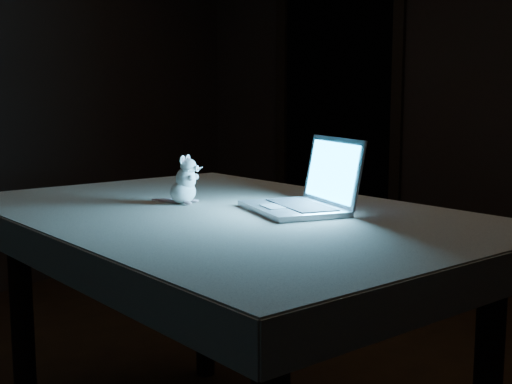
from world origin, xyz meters
The scene contains 6 objects.
back_wall centered at (0.00, 2.50, 1.30)m, with size 4.50×0.04×2.60m, color black.
doorway centered at (-1.10, 2.50, 1.06)m, with size 1.06×0.36×2.13m, color black, non-canonical shape.
table centered at (0.07, -0.61, 0.42)m, with size 1.57×1.01×0.84m, color black, non-canonical shape.
tablecloth centered at (0.02, -0.56, 0.80)m, with size 1.68×1.12×0.10m, color beige, non-canonical shape.
laptop centered at (0.25, -0.51, 0.96)m, with size 0.33×0.29×0.22m, color #B0AFB4, non-canonical shape.
plush_mouse centered at (-0.12, -0.57, 0.93)m, with size 0.11×0.11×0.16m, color white, non-canonical shape.
Camera 1 is at (1.27, -2.27, 1.20)m, focal length 48.00 mm.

